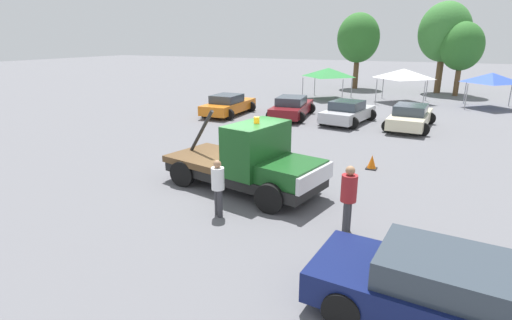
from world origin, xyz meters
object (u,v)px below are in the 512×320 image
traffic_cone (372,163)px  tree_right (462,47)px  parked_car_orange (228,105)px  canopy_tent_green (329,72)px  parked_car_maroon (292,107)px  tree_left (358,38)px  canopy_tent_white (404,74)px  foreground_car (451,295)px  tree_center (445,32)px  person_at_hood (218,184)px  parked_car_silver (348,112)px  tow_truck (251,162)px  canopy_tent_blue (492,78)px  parked_car_cream (410,117)px  person_near_truck (349,195)px

traffic_cone → tree_right: bearing=82.8°
parked_car_orange → canopy_tent_green: 10.63m
tree_right → parked_car_maroon: bearing=-121.5°
parked_car_maroon → tree_left: tree_left is taller
canopy_tent_white → tree_left: bearing=124.7°
canopy_tent_green → tree_right: 11.72m
foreground_car → tree_center: bearing=96.8°
person_at_hood → parked_car_silver: size_ratio=0.36×
foreground_car → tree_left: size_ratio=0.71×
parked_car_maroon → tree_left: size_ratio=0.71×
parked_car_orange → tow_truck: bearing=-149.0°
canopy_tent_green → tree_left: tree_left is taller
canopy_tent_white → traffic_cone: 17.93m
parked_car_silver → canopy_tent_white: canopy_tent_white is taller
parked_car_maroon → parked_car_silver: same height
parked_car_silver → canopy_tent_blue: 12.54m
parked_car_maroon → parked_car_silver: 3.60m
canopy_tent_blue → tree_center: bearing=115.8°
canopy_tent_white → tow_truck: bearing=-96.2°
tow_truck → canopy_tent_blue: bearing=81.0°
tow_truck → traffic_cone: (3.22, 4.01, -0.71)m
tow_truck → parked_car_maroon: 12.85m
parked_car_cream → tree_center: size_ratio=0.63×
tow_truck → foreground_car: size_ratio=1.15×
canopy_tent_blue → tree_left: (-11.05, 7.45, 2.66)m
tow_truck → parked_car_silver: (0.39, 12.18, -0.32)m
tree_center → parked_car_maroon: bearing=-115.2°
parked_car_silver → tree_left: 17.88m
canopy_tent_blue → tree_center: (-3.56, 7.36, 3.15)m
parked_car_cream → canopy_tent_green: 11.63m
parked_car_silver → canopy_tent_white: (1.98, 9.63, 1.56)m
canopy_tent_white → person_at_hood: bearing=-95.6°
parked_car_maroon → tree_center: size_ratio=0.64×
person_near_truck → person_at_hood: size_ratio=1.11×
parked_car_maroon → parked_car_cream: (7.04, -0.17, -0.00)m
tow_truck → foreground_car: bearing=-24.7°
person_near_truck → parked_car_maroon: 15.62m
tow_truck → canopy_tent_white: bearing=95.5°
tow_truck → parked_car_maroon: tow_truck is taller
canopy_tent_blue → tree_center: tree_center is taller
tow_truck → tree_right: bearing=89.1°
parked_car_cream → traffic_cone: (-0.62, -8.27, -0.40)m
person_at_hood → tree_left: size_ratio=0.23×
parked_car_silver → canopy_tent_white: bearing=-2.4°
parked_car_cream → canopy_tent_white: canopy_tent_white is taller
foreground_car → canopy_tent_green: 27.36m
foreground_car → parked_car_orange: same height
canopy_tent_green → tree_right: bearing=34.1°
parked_car_maroon → parked_car_cream: 7.04m
person_at_hood → foreground_car: bearing=-74.5°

